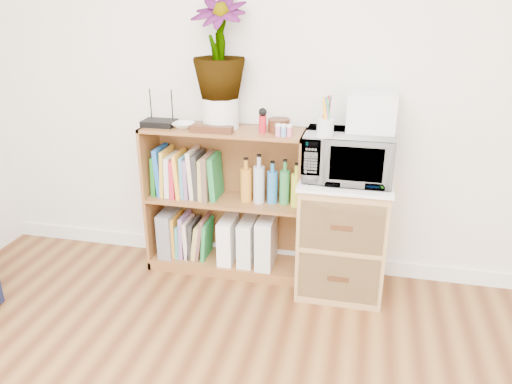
% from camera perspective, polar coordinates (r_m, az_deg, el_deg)
% --- Properties ---
extents(skirting_board, '(4.00, 0.02, 0.10)m').
position_cam_1_polar(skirting_board, '(3.41, 2.99, -7.33)').
color(skirting_board, white).
rests_on(skirting_board, ground).
extents(bookshelf, '(1.00, 0.30, 0.95)m').
position_cam_1_polar(bookshelf, '(3.17, -3.55, -1.11)').
color(bookshelf, brown).
rests_on(bookshelf, ground).
extents(wicker_unit, '(0.50, 0.45, 0.70)m').
position_cam_1_polar(wicker_unit, '(3.04, 9.85, -5.02)').
color(wicker_unit, '#9E7542').
rests_on(wicker_unit, ground).
extents(microwave, '(0.49, 0.33, 0.27)m').
position_cam_1_polar(microwave, '(2.85, 10.48, 4.03)').
color(microwave, silver).
rests_on(microwave, wicker_unit).
extents(pen_cup, '(0.09, 0.09, 0.10)m').
position_cam_1_polar(pen_cup, '(2.69, 7.91, 7.29)').
color(pen_cup, silver).
rests_on(pen_cup, microwave).
extents(small_appliance, '(0.26, 0.22, 0.21)m').
position_cam_1_polar(small_appliance, '(2.86, 13.07, 8.90)').
color(small_appliance, silver).
rests_on(small_appliance, microwave).
extents(router, '(0.20, 0.13, 0.04)m').
position_cam_1_polar(router, '(3.13, -11.00, 7.75)').
color(router, black).
rests_on(router, bookshelf).
extents(white_bowl, '(0.13, 0.13, 0.03)m').
position_cam_1_polar(white_bowl, '(3.06, -8.28, 7.57)').
color(white_bowl, silver).
rests_on(white_bowl, bookshelf).
extents(plant_pot, '(0.21, 0.21, 0.18)m').
position_cam_1_polar(plant_pot, '(3.02, -4.07, 9.02)').
color(plant_pot, silver).
rests_on(plant_pot, bookshelf).
extents(potted_plant, '(0.32, 0.32, 0.57)m').
position_cam_1_polar(potted_plant, '(2.96, -4.26, 16.11)').
color(potted_plant, '#2E722D').
rests_on(potted_plant, plant_pot).
extents(trinket_box, '(0.25, 0.06, 0.04)m').
position_cam_1_polar(trinket_box, '(2.93, -5.07, 7.17)').
color(trinket_box, '#351D0E').
rests_on(trinket_box, bookshelf).
extents(kokeshi_doll, '(0.04, 0.04, 0.10)m').
position_cam_1_polar(kokeshi_doll, '(2.91, 0.76, 7.74)').
color(kokeshi_doll, red).
rests_on(kokeshi_doll, bookshelf).
extents(wooden_bowl, '(0.13, 0.13, 0.07)m').
position_cam_1_polar(wooden_bowl, '(2.94, 2.62, 7.63)').
color(wooden_bowl, '#381E0F').
rests_on(wooden_bowl, bookshelf).
extents(paint_jars, '(0.12, 0.04, 0.06)m').
position_cam_1_polar(paint_jars, '(2.84, 3.19, 6.96)').
color(paint_jars, pink).
rests_on(paint_jars, bookshelf).
extents(file_box, '(0.09, 0.24, 0.30)m').
position_cam_1_polar(file_box, '(3.40, -9.82, -4.47)').
color(file_box, slate).
rests_on(file_box, bookshelf).
extents(magazine_holder_left, '(0.09, 0.23, 0.29)m').
position_cam_1_polar(magazine_holder_left, '(3.26, -3.19, -5.40)').
color(magazine_holder_left, white).
rests_on(magazine_holder_left, bookshelf).
extents(magazine_holder_mid, '(0.09, 0.23, 0.29)m').
position_cam_1_polar(magazine_holder_mid, '(3.23, -0.98, -5.64)').
color(magazine_holder_mid, silver).
rests_on(magazine_holder_mid, bookshelf).
extents(magazine_holder_right, '(0.10, 0.26, 0.32)m').
position_cam_1_polar(magazine_holder_right, '(3.20, 1.19, -5.61)').
color(magazine_holder_right, silver).
rests_on(magazine_holder_right, bookshelf).
extents(cookbooks, '(0.43, 0.20, 0.31)m').
position_cam_1_polar(cookbooks, '(3.19, -7.96, 2.00)').
color(cookbooks, '#1C691D').
rests_on(cookbooks, bookshelf).
extents(liquor_bottles, '(0.38, 0.07, 0.30)m').
position_cam_1_polar(liquor_bottles, '(3.05, 1.58, 1.21)').
color(liquor_bottles, orange).
rests_on(liquor_bottles, bookshelf).
extents(lower_books, '(0.24, 0.19, 0.29)m').
position_cam_1_polar(lower_books, '(3.35, -7.29, -5.10)').
color(lower_books, orange).
rests_on(lower_books, bookshelf).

